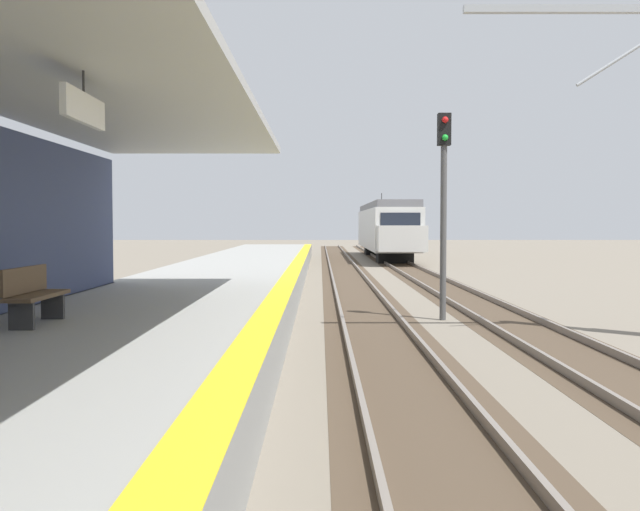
% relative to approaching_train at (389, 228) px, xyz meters
% --- Properties ---
extents(station_platform, '(5.00, 80.00, 0.91)m').
position_rel_approaching_train_xyz_m(station_platform, '(-7.80, -36.83, -1.73)').
color(station_platform, '#999993').
rests_on(station_platform, ground).
extents(track_pair_nearest_platform, '(2.34, 120.00, 0.16)m').
position_rel_approaching_train_xyz_m(track_pair_nearest_platform, '(-3.40, -32.83, -2.13)').
color(track_pair_nearest_platform, '#4C3D2D').
rests_on(track_pair_nearest_platform, ground).
extents(track_pair_middle, '(2.34, 120.00, 0.16)m').
position_rel_approaching_train_xyz_m(track_pair_middle, '(-0.00, -32.83, -2.13)').
color(track_pair_middle, '#4C3D2D').
rests_on(track_pair_middle, ground).
extents(approaching_train, '(2.93, 19.60, 4.76)m').
position_rel_approaching_train_xyz_m(approaching_train, '(0.00, 0.00, 0.00)').
color(approaching_train, silver).
rests_on(approaching_train, ground).
extents(rail_signal_post, '(0.32, 0.34, 5.20)m').
position_rel_approaching_train_xyz_m(rail_signal_post, '(-1.56, -31.90, 1.02)').
color(rail_signal_post, '#4C4C4C').
rests_on(rail_signal_post, ground).
extents(platform_bench, '(0.45, 1.60, 0.88)m').
position_rel_approaching_train_xyz_m(platform_bench, '(-9.06, -38.96, -0.80)').
color(platform_bench, brown).
rests_on(platform_bench, station_platform).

